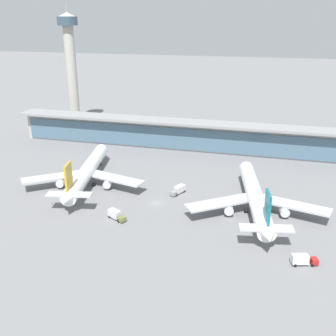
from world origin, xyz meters
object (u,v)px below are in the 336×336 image
Objects in this scene: service_truck_near_nose_red at (303,259)px; control_tower at (71,61)px; service_truck_by_tail_white at (287,202)px; safety_cone_alpha at (52,203)px; airliner_centre_stand at (255,197)px; service_truck_under_wing_grey at (179,190)px; service_truck_mid_apron_olive at (116,215)px; airliner_left_stand at (86,172)px.

service_truck_near_nose_red is 188.15m from control_tower.
safety_cone_alpha is at bearing -165.05° from service_truck_by_tail_white.
service_truck_by_tail_white is (11.25, 8.40, -4.66)m from airliner_centre_stand.
control_tower is (-89.74, 88.07, 37.88)m from service_truck_under_wing_grey.
service_truck_by_tail_white is (56.47, 27.23, -0.88)m from service_truck_mid_apron_olive.
airliner_left_stand is 8.46× the size of service_truck_near_nose_red.
airliner_centre_stand is (68.28, -6.56, 0.00)m from airliner_left_stand.
service_truck_under_wing_grey is 10.85× the size of safety_cone_alpha.
airliner_left_stand is at bearing 174.51° from airliner_centre_stand.
safety_cone_alpha is (-87.94, 16.45, -1.37)m from service_truck_near_nose_red.
service_truck_by_tail_white is at bearing 95.81° from service_truck_near_nose_red.
airliner_left_stand is 108.04m from control_tower.
service_truck_near_nose_red is at bearing -23.92° from airliner_left_stand.
control_tower is at bearing 113.08° from safety_cone_alpha.
service_truck_under_wing_grey is 0.10× the size of control_tower.
control_tower reaches higher than airliner_centre_stand.
airliner_left_stand reaches higher than safety_cone_alpha.
service_truck_near_nose_red is (83.48, -37.03, -3.78)m from airliner_left_stand.
airliner_left_stand is at bearing 156.08° from service_truck_near_nose_red.
service_truck_near_nose_red is at bearing -10.60° from safety_cone_alpha.
service_truck_mid_apron_olive is at bearing -120.75° from service_truck_under_wing_grey.
airliner_left_stand is 8.61× the size of service_truck_mid_apron_olive.
service_truck_mid_apron_olive reaches higher than safety_cone_alpha.
service_truck_under_wing_grey is 1.10× the size of service_truck_by_tail_white.
service_truck_near_nose_red is (15.20, -30.47, -3.78)m from airliner_centre_stand.
airliner_centre_stand is 156.60m from control_tower.
airliner_centre_stand reaches higher than service_truck_near_nose_red.
service_truck_mid_apron_olive is 10.74× the size of safety_cone_alpha.
service_truck_under_wing_grey is at bearing -178.55° from service_truck_by_tail_white.
airliner_left_stand is 92.51× the size of safety_cone_alpha.
airliner_left_stand is at bearing 132.24° from service_truck_mid_apron_olive.
service_truck_under_wing_grey is (-44.84, 37.84, 0.00)m from service_truck_near_nose_red.
service_truck_mid_apron_olive reaches higher than service_truck_by_tail_white.
service_truck_near_nose_red is 0.11× the size of control_tower.
service_truck_by_tail_white is at bearing 14.95° from safety_cone_alpha.
airliner_left_stand is 8.53× the size of service_truck_under_wing_grey.
control_tower reaches higher than service_truck_mid_apron_olive.
safety_cone_alpha is (-83.98, -22.42, -0.49)m from service_truck_by_tail_white.
airliner_left_stand is 34.51m from service_truck_mid_apron_olive.
service_truck_under_wing_grey is 131.32m from control_tower.
airliner_centre_stand reaches higher than service_truck_under_wing_grey.
control_tower reaches higher than airliner_left_stand.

